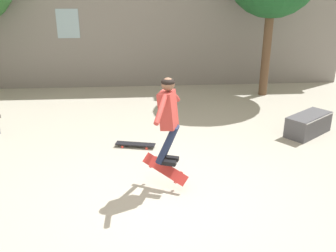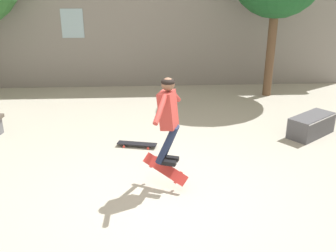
{
  "view_description": "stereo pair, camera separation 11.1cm",
  "coord_description": "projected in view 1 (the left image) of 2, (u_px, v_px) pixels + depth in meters",
  "views": [
    {
      "loc": [
        -0.43,
        -5.33,
        3.33
      ],
      "look_at": [
        0.01,
        0.29,
        1.14
      ],
      "focal_mm": 40.0,
      "sensor_mm": 36.0,
      "label": 1
    },
    {
      "loc": [
        -0.32,
        -5.34,
        3.33
      ],
      "look_at": [
        0.01,
        0.29,
        1.14
      ],
      "focal_mm": 40.0,
      "sensor_mm": 36.0,
      "label": 2
    }
  ],
  "objects": [
    {
      "name": "skateboard_resting",
      "position": [
        135.0,
        144.0,
        8.01
      ],
      "size": [
        0.87,
        0.37,
        0.08
      ],
      "rotation": [
        0.0,
        0.0,
        2.91
      ],
      "color": "black",
      "rests_on": "ground_plane"
    },
    {
      "name": "building_backdrop",
      "position": [
        153.0,
        25.0,
        12.2
      ],
      "size": [
        13.47,
        0.52,
        5.17
      ],
      "color": "gray",
      "rests_on": "ground_plane"
    },
    {
      "name": "skateboard_flipping",
      "position": [
        165.0,
        169.0,
        6.39
      ],
      "size": [
        0.77,
        0.59,
        0.4
      ],
      "rotation": [
        0.0,
        0.0,
        -0.64
      ],
      "color": "red"
    },
    {
      "name": "skater",
      "position": [
        168.0,
        114.0,
        5.98
      ],
      "size": [
        0.53,
        1.23,
        1.46
      ],
      "rotation": [
        0.0,
        0.0,
        -0.36
      ],
      "color": "#B23833"
    },
    {
      "name": "skate_ledge",
      "position": [
        308.0,
        124.0,
        8.64
      ],
      "size": [
        1.28,
        1.15,
        0.47
      ],
      "rotation": [
        0.0,
        0.0,
        0.64
      ],
      "color": "#4C4C51",
      "rests_on": "ground_plane"
    },
    {
      "name": "ground_plane",
      "position": [
        169.0,
        197.0,
        6.19
      ],
      "size": [
        40.0,
        40.0,
        0.0
      ],
      "primitive_type": "plane",
      "color": "#B2AD9E"
    }
  ]
}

